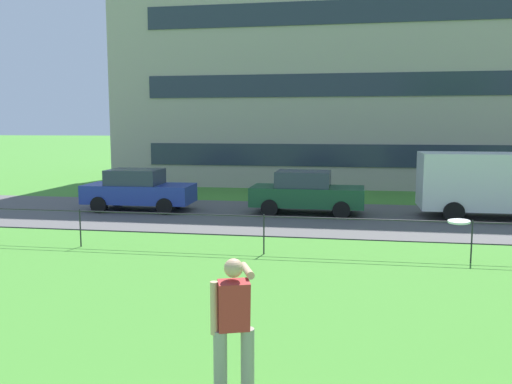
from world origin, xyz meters
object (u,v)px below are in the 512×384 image
at_px(frisbee, 459,222).
at_px(apartment_building_background, 382,26).
at_px(car_blue_center, 138,190).
at_px(car_dark_green_far_left, 306,192).
at_px(person_thrower, 234,323).
at_px(panel_van_right, 497,182).

distance_m(frisbee, apartment_building_background, 25.44).
relative_size(car_blue_center, car_dark_green_far_left, 1.00).
relative_size(frisbee, car_blue_center, 0.09).
xyz_separation_m(frisbee, car_blue_center, (-9.03, 11.80, -1.21)).
height_order(person_thrower, car_blue_center, person_thrower).
bearing_deg(panel_van_right, person_thrower, -115.49).
height_order(frisbee, car_dark_green_far_left, frisbee).
bearing_deg(frisbee, car_dark_green_far_left, 103.01).
relative_size(car_blue_center, panel_van_right, 0.80).
xyz_separation_m(frisbee, apartment_building_background, (0.40, 24.54, 6.70)).
xyz_separation_m(frisbee, panel_van_right, (3.64, 12.11, -0.71)).
relative_size(frisbee, car_dark_green_far_left, 0.09).
bearing_deg(car_blue_center, panel_van_right, 1.40).
relative_size(frisbee, apartment_building_background, 0.01).
bearing_deg(apartment_building_background, car_dark_green_far_left, -104.38).
xyz_separation_m(car_dark_green_far_left, apartment_building_background, (3.19, 12.46, 7.91)).
relative_size(person_thrower, apartment_building_background, 0.06).
bearing_deg(car_dark_green_far_left, frisbee, -76.99).
xyz_separation_m(person_thrower, car_dark_green_far_left, (-0.14, 13.15, -0.12)).
bearing_deg(car_blue_center, person_thrower, -63.63).
bearing_deg(apartment_building_background, panel_van_right, -75.42).
bearing_deg(apartment_building_background, person_thrower, -96.80).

